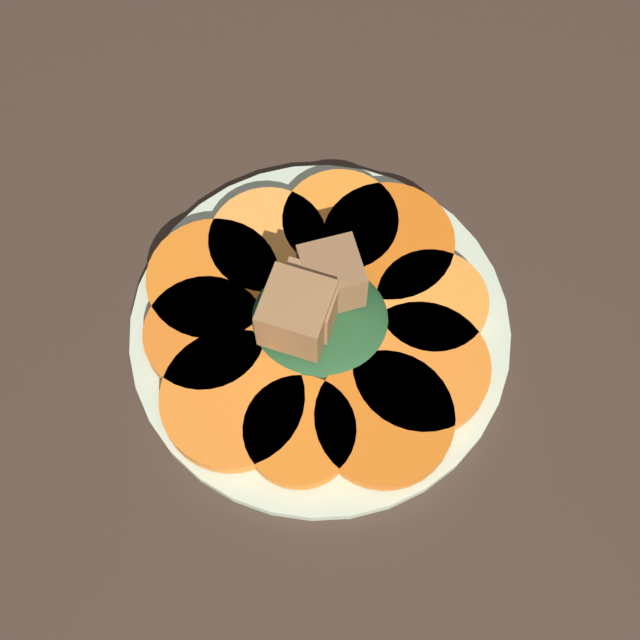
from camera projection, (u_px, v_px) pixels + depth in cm
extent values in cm
cube|color=#38281E|center=(320.00, 338.00, 62.31)|extent=(120.00, 120.00, 2.00)
cylinder|color=beige|center=(320.00, 329.00, 60.93)|extent=(25.92, 25.92, 1.00)
cylinder|color=white|center=(320.00, 329.00, 60.89)|extent=(20.74, 20.74, 1.00)
cylinder|color=orange|center=(421.00, 368.00, 58.44)|extent=(9.07, 9.07, 1.35)
cylinder|color=orange|center=(432.00, 303.00, 60.31)|extent=(7.60, 7.60, 1.35)
cylinder|color=#D66114|center=(388.00, 244.00, 62.12)|extent=(9.23, 9.23, 1.35)
cylinder|color=orange|center=(340.00, 223.00, 62.77)|extent=(8.18, 8.18, 1.35)
cylinder|color=#F9953A|center=(268.00, 243.00, 62.16)|extent=(8.24, 8.24, 1.35)
cylinder|color=orange|center=(214.00, 281.00, 60.97)|extent=(9.09, 9.09, 1.35)
cylinder|color=orange|center=(205.00, 335.00, 59.38)|extent=(8.17, 8.17, 1.35)
cylinder|color=orange|center=(233.00, 400.00, 57.58)|extent=(9.40, 9.40, 1.35)
cylinder|color=orange|center=(300.00, 432.00, 56.73)|extent=(7.22, 7.22, 1.35)
cylinder|color=orange|center=(384.00, 419.00, 57.06)|extent=(9.00, 9.00, 1.35)
ellipsoid|color=#1E4723|center=(320.00, 320.00, 59.42)|extent=(9.49, 8.54, 2.10)
cube|color=brown|center=(332.00, 276.00, 57.46)|extent=(4.69, 4.69, 3.72)
cube|color=olive|center=(297.00, 313.00, 56.19)|extent=(5.12, 5.12, 4.15)
cube|color=olive|center=(309.00, 299.00, 56.87)|extent=(4.46, 4.46, 3.66)
cube|color=silver|center=(277.00, 277.00, 61.64)|extent=(11.81, 5.25, 0.40)
cube|color=silver|center=(370.00, 250.00, 62.46)|extent=(2.19, 2.68, 0.40)
cube|color=silver|center=(407.00, 226.00, 63.22)|extent=(4.61, 1.95, 0.40)
cube|color=silver|center=(411.00, 234.00, 62.96)|extent=(4.61, 1.95, 0.40)
cube|color=silver|center=(414.00, 242.00, 62.71)|extent=(4.61, 1.95, 0.40)
cube|color=silver|center=(417.00, 250.00, 62.46)|extent=(4.61, 1.95, 0.40)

